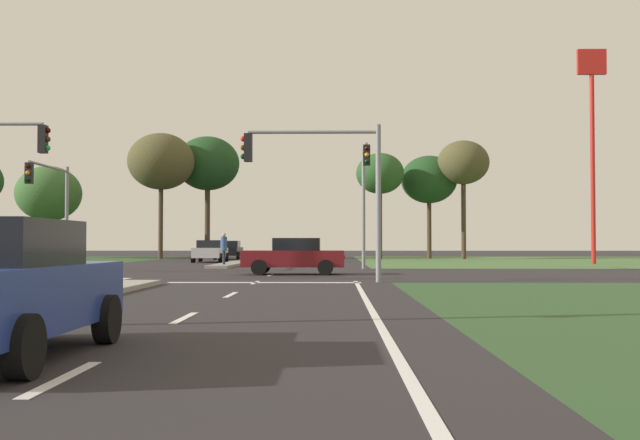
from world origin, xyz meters
TOP-DOWN VIEW (x-y plane):
  - ground_plane at (0.00, 30.00)m, footprint 200.00×200.00m
  - grass_verge_far_right at (25.50, 54.50)m, footprint 35.00×35.00m
  - median_island_far at (0.00, 55.00)m, footprint 1.20×36.00m
  - lane_dash_near at (3.50, 5.02)m, footprint 0.14×2.00m
  - lane_dash_second at (3.50, 11.02)m, footprint 0.14×2.00m
  - lane_dash_third at (3.50, 17.02)m, footprint 0.14×2.00m
  - lane_dash_fourth at (3.50, 23.02)m, footprint 0.14×2.00m
  - lane_dash_fifth at (3.50, 29.02)m, footprint 0.14×2.00m
  - edge_line_right at (6.85, 12.00)m, footprint 0.14×24.00m
  - stop_bar_near at (3.80, 23.00)m, footprint 6.40×0.50m
  - crosswalk_bar_second at (-5.25, 24.80)m, footprint 0.70×2.80m
  - crosswalk_bar_third at (-4.10, 24.80)m, footprint 0.70×2.80m
  - crosswalk_bar_fourth at (-2.95, 24.80)m, footprint 0.70×2.80m
  - crosswalk_bar_fifth at (-1.80, 24.80)m, footprint 0.70×2.80m
  - car_silver_near at (-2.40, 50.10)m, footprint 2.06×4.41m
  - car_black_second at (-2.41, 59.39)m, footprint 2.05×4.18m
  - car_maroon_fifth at (4.43, 29.72)m, footprint 4.28×2.04m
  - traffic_signal_near_right at (5.84, 23.40)m, footprint 4.74×0.32m
  - traffic_signal_far_right at (7.60, 35.15)m, footprint 0.32×4.27m
  - traffic_signal_far_left at (-7.60, 34.62)m, footprint 0.32×5.24m
  - pedestrian_at_median at (0.03, 39.76)m, footprint 0.34×0.34m
  - fastfood_pole_sign at (22.43, 46.20)m, footprint 1.80×0.40m
  - treeline_second at (-18.31, 62.53)m, footprint 5.53×5.53m
  - treeline_third at (-8.28, 60.79)m, footprint 5.52×5.52m
  - treeline_fourth at (-4.92, 63.95)m, footprint 5.51×5.51m
  - treeline_fifth at (9.85, 60.10)m, footprint 3.92×3.92m
  - treeline_sixth at (14.19, 63.02)m, footprint 4.78×4.78m
  - treeline_seventh at (16.83, 61.31)m, footprint 4.28×4.28m

SIDE VIEW (x-z plane):
  - ground_plane at x=0.00m, z-range 0.00..0.00m
  - grass_verge_far_right at x=25.50m, z-range 0.00..0.01m
  - lane_dash_near at x=3.50m, z-range 0.00..0.01m
  - lane_dash_second at x=3.50m, z-range 0.00..0.01m
  - lane_dash_third at x=3.50m, z-range 0.00..0.01m
  - lane_dash_fourth at x=3.50m, z-range 0.00..0.01m
  - lane_dash_fifth at x=3.50m, z-range 0.00..0.01m
  - edge_line_right at x=6.85m, z-range 0.00..0.01m
  - stop_bar_near at x=3.80m, z-range 0.00..0.01m
  - crosswalk_bar_second at x=-5.25m, z-range 0.00..0.01m
  - crosswalk_bar_third at x=-4.10m, z-range 0.00..0.01m
  - crosswalk_bar_fourth at x=-2.95m, z-range 0.00..0.01m
  - crosswalk_bar_fifth at x=-1.80m, z-range 0.00..0.01m
  - median_island_far at x=0.00m, z-range 0.00..0.14m
  - car_black_second at x=-2.41m, z-range 0.02..1.52m
  - car_silver_near at x=-2.40m, z-range 0.02..1.53m
  - car_maroon_fifth at x=4.43m, z-range 0.02..1.54m
  - pedestrian_at_median at x=0.03m, z-range 0.33..2.07m
  - traffic_signal_far_left at x=-7.60m, z-range 1.04..6.27m
  - traffic_signal_near_right at x=5.84m, z-range 1.02..6.34m
  - traffic_signal_far_right at x=7.60m, z-range 1.10..7.22m
  - treeline_second at x=-18.31m, z-range 1.58..9.49m
  - treeline_sixth at x=14.19m, z-range 2.32..11.09m
  - treeline_fifth at x=9.85m, z-range 2.62..11.29m
  - treeline_seventh at x=16.83m, z-range 3.03..12.86m
  - treeline_third at x=-8.28m, z-range 2.84..13.28m
  - treeline_fourth at x=-4.92m, z-range 2.91..13.50m
  - fastfood_pole_sign at x=22.43m, z-range 2.95..16.54m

